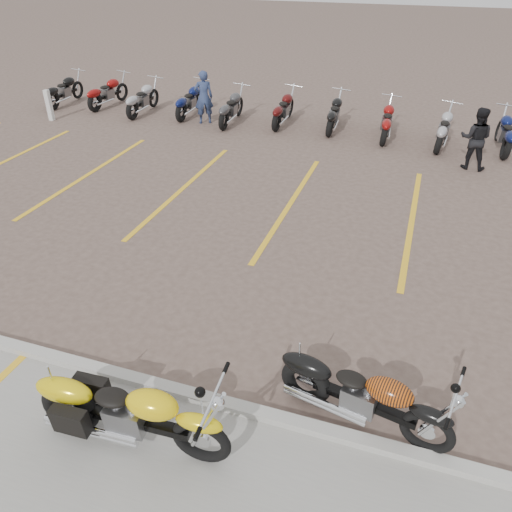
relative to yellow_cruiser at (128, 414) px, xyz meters
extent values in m
plane|color=#735D52|center=(0.05, 2.84, -0.49)|extent=(100.00, 100.00, 0.00)
cube|color=#ADAAA3|center=(0.05, 0.84, -0.43)|extent=(60.00, 0.18, 0.12)
torus|color=black|center=(0.90, 0.04, -0.14)|extent=(0.70, 0.15, 0.70)
torus|color=black|center=(-0.77, -0.04, -0.14)|extent=(0.75, 0.22, 0.74)
cube|color=black|center=(0.07, 0.00, -0.08)|extent=(1.40, 0.20, 0.11)
cube|color=slate|center=(0.01, 0.00, -0.02)|extent=(0.47, 0.34, 0.37)
ellipsoid|color=yellow|center=(0.37, 0.02, 0.31)|extent=(0.64, 0.37, 0.32)
ellipsoid|color=black|center=(-0.13, -0.01, 0.26)|extent=(0.43, 0.30, 0.13)
torus|color=black|center=(3.28, 1.00, -0.17)|extent=(0.65, 0.23, 0.64)
torus|color=black|center=(1.78, 1.30, -0.17)|extent=(0.70, 0.30, 0.68)
cube|color=black|center=(2.53, 1.15, -0.11)|extent=(1.28, 0.37, 0.10)
cube|color=slate|center=(2.48, 1.16, -0.06)|extent=(0.46, 0.37, 0.33)
ellipsoid|color=black|center=(2.80, 1.09, 0.24)|extent=(0.62, 0.42, 0.29)
ellipsoid|color=black|center=(2.36, 1.18, 0.20)|extent=(0.43, 0.33, 0.12)
imported|color=navy|center=(-4.27, 11.79, 0.35)|extent=(0.73, 0.66, 1.67)
imported|color=black|center=(3.97, 10.44, 0.31)|extent=(0.85, 0.70, 1.60)
cube|color=silver|center=(-9.27, 10.38, 0.01)|extent=(0.16, 0.16, 1.00)
camera|label=1|loc=(2.63, -3.19, 4.57)|focal=35.00mm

